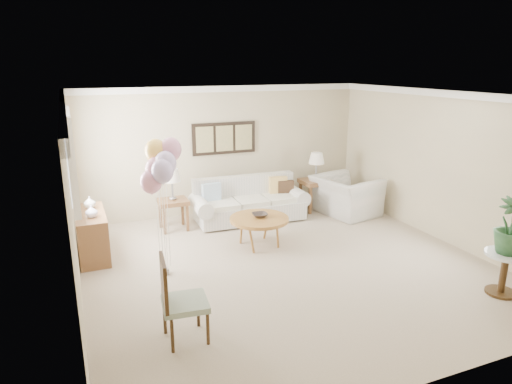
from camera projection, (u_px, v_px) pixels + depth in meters
ground_plane at (287, 264)px, 7.12m from camera, size 6.00×6.00×0.00m
room_shell at (279, 162)px, 6.72m from camera, size 6.04×6.04×2.60m
wall_art_triptych at (224, 138)px, 9.34m from camera, size 1.35×0.06×0.65m
sofa at (249, 204)px, 9.08m from camera, size 2.34×0.93×0.86m
end_table_left at (173, 205)px, 8.50m from camera, size 0.54×0.49×0.58m
end_table_right at (316, 185)px, 9.67m from camera, size 0.60×0.55×0.66m
lamp_left at (172, 176)px, 8.36m from camera, size 0.33×0.33×0.59m
lamp_right at (317, 159)px, 9.52m from camera, size 0.33×0.33×0.58m
coffee_table at (259, 220)px, 7.74m from camera, size 1.01×1.01×0.51m
decor_bowl at (260, 215)px, 7.75m from camera, size 0.29×0.29×0.06m
armchair at (346, 196)px, 9.41m from camera, size 1.28×1.40×0.79m
side_table at (505, 263)px, 6.10m from camera, size 0.55×0.55×0.60m
potted_plant at (512, 226)px, 5.96m from camera, size 0.49×0.49×0.76m
accent_chair at (178, 298)px, 5.03m from camera, size 0.55×0.55×1.02m
credenza at (92, 235)px, 7.34m from camera, size 0.46×1.20×0.74m
vase_white at (91, 211)px, 7.00m from camera, size 0.21×0.21×0.19m
vase_sage at (90, 202)px, 7.45m from camera, size 0.22×0.22×0.20m
balloon_cluster at (160, 165)px, 6.37m from camera, size 0.63×0.61×2.03m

